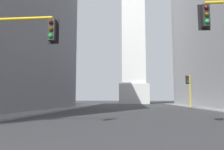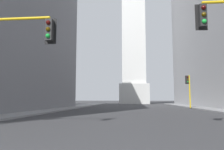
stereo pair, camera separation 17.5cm
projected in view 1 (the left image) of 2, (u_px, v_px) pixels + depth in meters
name	position (u px, v px, depth m)	size (l,w,h in m)	color
sidewalk_left	(43.00, 110.00, 26.63)	(5.00, 81.41, 0.15)	gray
traffic_light_near_left	(0.00, 43.00, 11.20)	(4.79, 0.50, 5.67)	yellow
traffic_light_mid_right	(189.00, 86.00, 33.66)	(0.78, 0.50, 5.14)	yellow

